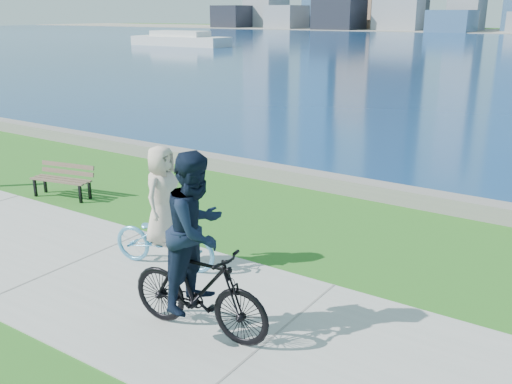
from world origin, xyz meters
TOP-DOWN VIEW (x-y plane):
  - ground at (0.00, 0.00)m, footprint 320.00×320.00m
  - concrete_path at (0.00, 0.00)m, footprint 80.00×3.50m
  - seawall at (0.00, 6.20)m, footprint 90.00×0.50m
  - ferry_near at (-41.16, 49.88)m, footprint 13.30×3.80m
  - park_bench at (-3.11, 2.35)m, footprint 1.51×0.78m
  - cyclist_woman at (1.37, 0.82)m, footprint 1.00×1.93m
  - cyclist_man at (3.15, -0.46)m, footprint 0.83×2.08m

SIDE VIEW (x-z plane):
  - ground at x=0.00m, z-range 0.00..0.00m
  - concrete_path at x=0.00m, z-range 0.00..0.02m
  - seawall at x=0.00m, z-range 0.00..0.35m
  - park_bench at x=-3.11m, z-range 0.08..0.83m
  - ferry_near at x=-41.16m, z-range -0.15..1.65m
  - cyclist_woman at x=1.37m, z-range -0.24..1.79m
  - cyclist_man at x=3.15m, z-range -0.18..2.26m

